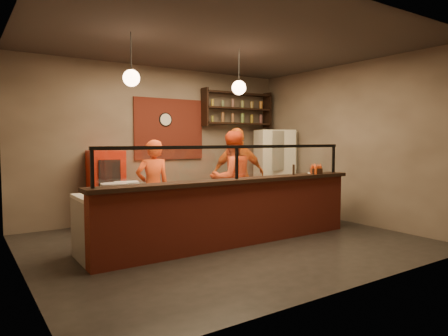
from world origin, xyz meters
TOP-DOWN VIEW (x-y plane):
  - floor at (0.00, 0.00)m, footprint 6.00×6.00m
  - ceiling at (0.00, 0.00)m, footprint 6.00×6.00m
  - wall_back at (0.00, 2.50)m, footprint 6.00×0.00m
  - wall_left at (-3.00, 0.00)m, footprint 0.00×5.00m
  - wall_right at (3.00, 0.00)m, footprint 0.00×5.00m
  - wall_front at (0.00, -2.50)m, footprint 6.00×0.00m
  - brick_patch at (0.20, 2.47)m, footprint 1.60×0.04m
  - service_counter at (0.00, -0.30)m, footprint 4.60×0.25m
  - counter_ledge at (0.00, -0.30)m, footprint 4.70×0.37m
  - worktop_cabinet at (0.00, 0.20)m, footprint 4.60×0.75m
  - worktop at (0.00, 0.20)m, footprint 4.60×0.75m
  - sneeze_guard at (0.00, -0.30)m, footprint 4.50×0.05m
  - wall_shelving at (1.90, 2.32)m, footprint 1.84×0.28m
  - wall_clock at (0.10, 2.46)m, footprint 0.30×0.04m
  - pendant_left at (-1.50, 0.20)m, footprint 0.24×0.24m
  - pendant_right at (0.40, 0.20)m, footprint 0.24×0.24m
  - cook_left at (-0.79, 1.12)m, footprint 0.63×0.44m
  - cook_mid at (0.78, 0.96)m, footprint 0.93×0.75m
  - cook_right at (1.16, 1.27)m, footprint 1.21×0.75m
  - fridge at (2.60, 1.82)m, footprint 1.01×0.98m
  - red_cooler at (-1.29, 2.15)m, footprint 0.67×0.63m
  - pizza_dough at (0.05, 0.25)m, footprint 0.52×0.52m
  - prep_tub_a at (-1.73, 0.27)m, footprint 0.31×0.26m
  - prep_tub_b at (-1.60, 0.19)m, footprint 0.38×0.33m
  - prep_tub_c at (-1.84, 0.00)m, footprint 0.39×0.34m
  - rolling_pin at (-1.93, 0.27)m, footprint 0.29×0.23m
  - condiment_caddy at (1.72, -0.35)m, footprint 0.22×0.19m
  - pepper_mill at (1.22, -0.29)m, footprint 0.05×0.05m
  - small_plate at (1.73, -0.25)m, footprint 0.21×0.21m

SIDE VIEW (x-z plane):
  - floor at x=0.00m, z-range 0.00..0.00m
  - worktop_cabinet at x=0.00m, z-range 0.00..0.85m
  - service_counter at x=0.00m, z-range 0.00..1.00m
  - red_cooler at x=-1.29m, z-range 0.00..1.47m
  - cook_left at x=-0.79m, z-range 0.00..1.67m
  - worktop at x=0.00m, z-range 0.85..0.90m
  - pizza_dough at x=0.05m, z-range 0.90..0.91m
  - cook_mid at x=0.78m, z-range 0.00..1.84m
  - rolling_pin at x=-1.93m, z-range 0.90..0.95m
  - fridge at x=2.60m, z-range 0.00..1.90m
  - cook_right at x=1.16m, z-range 0.00..1.91m
  - prep_tub_a at x=-1.73m, z-range 0.90..1.05m
  - prep_tub_b at x=-1.60m, z-range 0.90..1.07m
  - prep_tub_c at x=-1.84m, z-range 0.90..1.07m
  - counter_ledge at x=0.00m, z-range 1.00..1.06m
  - small_plate at x=1.73m, z-range 1.06..1.07m
  - condiment_caddy at x=1.72m, z-range 1.06..1.16m
  - pepper_mill at x=1.22m, z-range 1.06..1.24m
  - sneeze_guard at x=0.00m, z-range 1.11..1.63m
  - wall_back at x=0.00m, z-range -1.40..4.60m
  - wall_left at x=-3.00m, z-range -0.90..4.10m
  - wall_right at x=3.00m, z-range -0.90..4.10m
  - wall_front at x=0.00m, z-range -1.40..4.60m
  - brick_patch at x=0.20m, z-range 1.25..2.55m
  - wall_clock at x=0.10m, z-range 1.95..2.25m
  - wall_shelving at x=1.90m, z-range 1.98..2.83m
  - pendant_left at x=-1.50m, z-range 2.17..2.94m
  - pendant_right at x=0.40m, z-range 2.17..2.94m
  - ceiling at x=0.00m, z-range 3.20..3.20m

